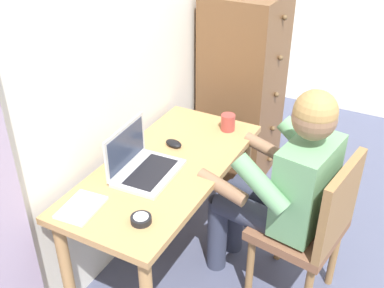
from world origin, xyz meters
name	(u,v)px	position (x,y,z in m)	size (l,w,h in m)	color
wall_back	(139,31)	(0.00, 2.20, 1.25)	(4.80, 0.05, 2.50)	silver
desk	(166,183)	(-0.35, 1.85, 0.60)	(1.21, 0.57, 0.72)	tan
dresser	(243,88)	(0.81, 1.91, 0.66)	(0.54, 0.50, 1.32)	brown
chair	(312,225)	(-0.18, 1.11, 0.49)	(0.48, 0.46, 0.88)	brown
person_seated	(282,183)	(-0.16, 1.30, 0.67)	(0.59, 0.62, 1.19)	#33384C
laptop	(141,164)	(-0.46, 1.92, 0.77)	(0.35, 0.27, 0.24)	#B7BABF
computer_mouse	(174,143)	(-0.17, 1.90, 0.73)	(0.06, 0.10, 0.03)	black
desk_clock	(141,219)	(-0.77, 1.72, 0.73)	(0.09, 0.09, 0.03)	black
notebook_pad	(81,207)	(-0.82, 2.00, 0.72)	(0.21, 0.15, 0.01)	silver
coffee_mug	(228,122)	(0.13, 1.72, 0.76)	(0.12, 0.08, 0.09)	#9E3D38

